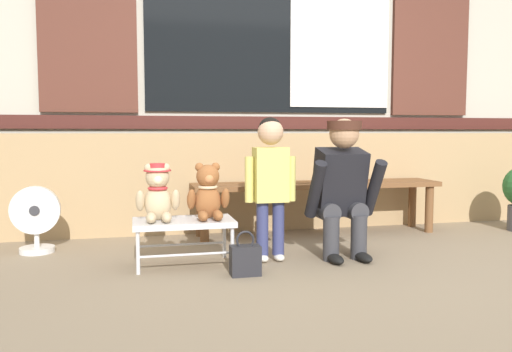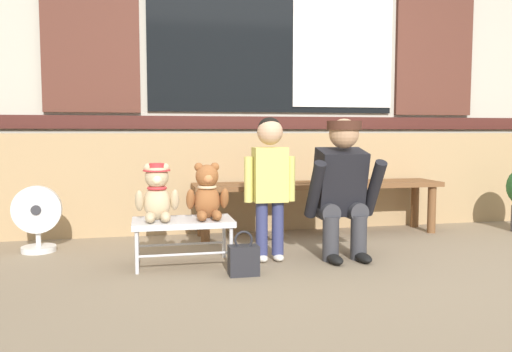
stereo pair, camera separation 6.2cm
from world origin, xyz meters
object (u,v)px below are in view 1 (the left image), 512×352
Objects in this scene: handbag_on_ground at (245,259)px; small_display_bench at (184,225)px; child_standing at (270,173)px; adult_crouching at (342,188)px; teddy_bear_with_hat at (158,193)px; floor_fan at (36,220)px; wooden_bench_long at (317,190)px; teddy_bear_plain at (208,194)px.

small_display_bench is at bearing 137.00° from handbag_on_ground.
adult_crouching is at bearing -0.58° from child_standing.
teddy_bear_with_hat reaches higher than floor_fan.
wooden_bench_long is 5.78× the size of teddy_bear_plain.
floor_fan reaches higher than wooden_bench_long.
handbag_on_ground is (-0.24, -0.31, -0.50)m from child_standing.
small_display_bench is at bearing 179.50° from child_standing.
small_display_bench is 1.33× the size of floor_fan.
teddy_bear_plain is at bearing 179.28° from adult_crouching.
small_display_bench is 0.49m from handbag_on_ground.
small_display_bench is 1.15m from floor_fan.
small_display_bench is at bearing -179.49° from teddy_bear_plain.
handbag_on_ground is at bearing -60.66° from teddy_bear_plain.
wooden_bench_long is at bearing 37.36° from teddy_bear_plain.
adult_crouching reaches higher than handbag_on_ground.
wooden_bench_long is at bearing 52.31° from handbag_on_ground.
teddy_bear_plain reaches higher than wooden_bench_long.
adult_crouching reaches higher than small_display_bench.
handbag_on_ground is at bearing -32.50° from teddy_bear_with_hat.
teddy_bear_with_hat is (-1.35, -0.79, 0.10)m from wooden_bench_long.
teddy_bear_with_hat is 0.38× the size of adult_crouching.
adult_crouching is at bearing -0.56° from teddy_bear_with_hat.
child_standing is (0.42, -0.01, 0.13)m from teddy_bear_plain.
handbag_on_ground is at bearing -127.42° from child_standing.
floor_fan is at bearing 149.19° from small_display_bench.
small_display_bench is 1.76× the size of teddy_bear_with_hat.
adult_crouching reaches higher than teddy_bear_plain.
teddy_bear_with_hat is 1.34× the size of handbag_on_ground.
teddy_bear_with_hat is at bearing 179.87° from teddy_bear_plain.
child_standing reaches higher than floor_fan.
teddy_bear_with_hat reaches higher than handbag_on_ground.
teddy_bear_plain is (0.32, -0.00, -0.01)m from teddy_bear_with_hat.
teddy_bear_with_hat is 1.24m from adult_crouching.
small_display_bench is at bearing 179.47° from adult_crouching.
adult_crouching is at bearing -0.53° from small_display_bench.
wooden_bench_long is 2.19m from floor_fan.
child_standing is (-0.61, -0.79, 0.22)m from wooden_bench_long.
teddy_bear_with_hat is 0.38× the size of child_standing.
adult_crouching is at bearing 22.26° from handbag_on_ground.
floor_fan is (-0.83, 0.59, -0.23)m from teddy_bear_with_hat.
child_standing is (0.58, -0.00, 0.33)m from small_display_bench.
teddy_bear_plain is at bearing 119.34° from handbag_on_ground.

